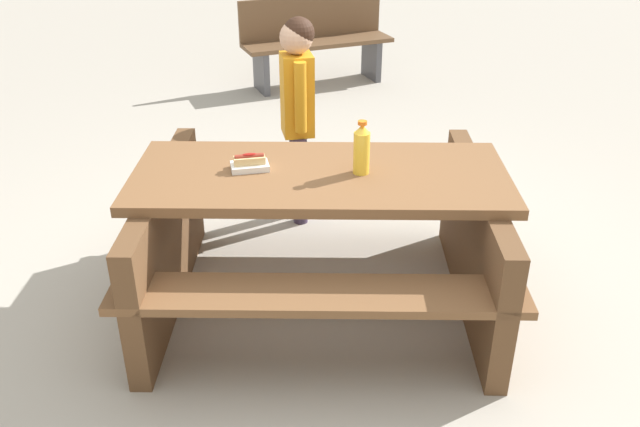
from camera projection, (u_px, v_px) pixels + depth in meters
ground_plane at (320, 300)px, 3.57m from camera, size 30.00×30.00×0.00m
picnic_table at (320, 228)px, 3.36m from camera, size 2.15×1.90×0.75m
soda_bottle at (362, 149)px, 3.15m from camera, size 0.08×0.08×0.26m
hotdog_tray at (250, 163)px, 3.23m from camera, size 0.21×0.19×0.08m
child_in_coat at (297, 96)px, 4.00m from camera, size 0.25×0.28×1.28m
park_bench_near at (315, 39)px, 6.73m from camera, size 1.39×1.29×0.85m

